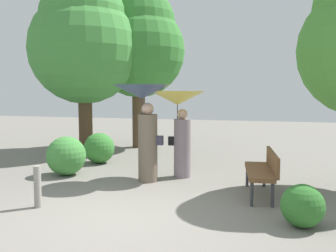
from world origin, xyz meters
The scene contains 10 objects.
ground_plane centered at (0.00, 0.00, 0.00)m, with size 40.00×40.00×0.00m, color slate.
person_left centered at (-0.39, 2.44, 1.50)m, with size 1.23×1.23×2.08m.
person_right centered at (0.23, 3.02, 1.46)m, with size 1.23×1.23×1.95m.
park_bench centered at (2.12, 1.94, 0.51)m, with size 0.66×1.55×0.83m.
tree_near_left centered at (-2.21, 7.04, 3.61)m, with size 3.19×3.19×5.50m.
tree_mid_left centered at (-3.52, 5.65, 3.56)m, with size 3.47×3.47×5.54m.
bush_path_left centered at (2.69, 0.46, 0.31)m, with size 0.62×0.62×0.62m, color #2D6B28.
bush_path_right centered at (-2.23, 3.99, 0.41)m, with size 0.83×0.83×0.83m, color #387F33.
bush_behind_bench centered at (-2.32, 2.47, 0.45)m, with size 0.90×0.90×0.90m, color #428C3D.
path_marker_post centered at (-1.50, 0.22, 0.35)m, with size 0.12×0.12×0.70m, color gray.
Camera 1 is at (2.21, -4.95, 1.92)m, focal length 39.21 mm.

